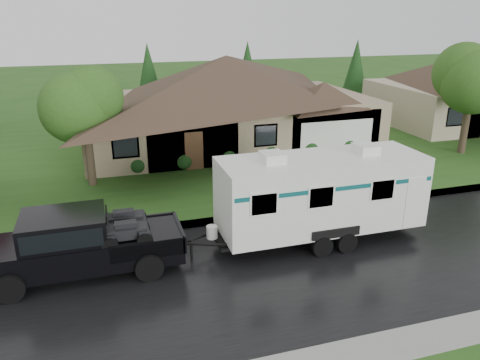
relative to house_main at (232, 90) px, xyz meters
The scene contains 11 objects.
ground 14.48m from the house_main, 99.41° to the right, with size 140.00×140.00×0.00m, color #234F18.
road 16.40m from the house_main, 98.24° to the right, with size 140.00×8.00×0.01m, color black.
curb 12.32m from the house_main, 101.19° to the right, with size 140.00×0.50×0.15m, color gray.
lawn 4.36m from the house_main, 153.11° to the left, with size 140.00×26.00×0.15m, color #234F18.
house_main is the anchor object (origin of this frame).
house_neighbor 19.98m from the house_main, ahead, with size 15.12×9.72×6.45m.
tree_left_green 10.61m from the house_main, 147.37° to the right, with size 3.58×3.58×5.92m.
tree_right_green 14.41m from the house_main, 26.71° to the right, with size 3.89×3.89×6.44m.
shrub_row 5.42m from the house_main, 93.69° to the right, with size 13.60×1.00×1.00m.
pickup_truck 17.20m from the house_main, 123.62° to the right, with size 6.59×2.50×2.20m.
travel_trailer 14.29m from the house_main, 92.47° to the right, with size 8.13×2.86×3.65m.
Camera 1 is at (-6.02, -15.09, 8.29)m, focal length 35.00 mm.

